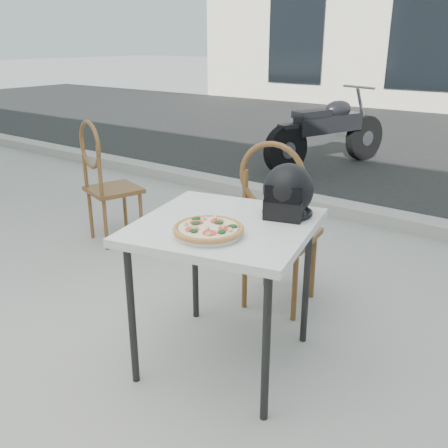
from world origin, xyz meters
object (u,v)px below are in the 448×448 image
Objects in this scene: cafe_table_main at (225,236)px; motorcycle at (328,133)px; cafe_chair_side at (104,176)px; plate at (208,233)px; cafe_chair_main at (277,218)px; pizza at (208,229)px; helmet at (288,193)px.

motorcycle is at bearing 109.19° from cafe_table_main.
plate is at bearing 170.54° from cafe_chair_side.
motorcycle reaches higher than cafe_table_main.
motorcycle is (-1.41, 3.66, -0.15)m from cafe_chair_main.
plate is 0.02m from pizza.
cafe_chair_side reaches higher than pizza.
cafe_table_main is 2.56× the size of plate.
plate is 0.37× the size of cafe_chair_side.
cafe_chair_main is 3.93m from motorcycle.
motorcycle is at bearing 108.94° from plate.
pizza is at bearing 85.97° from plate.
pizza is 2.05m from cafe_chair_side.
pizza is at bearing 170.54° from cafe_chair_side.
cafe_chair_main is 0.54× the size of motorcycle.
pizza is at bearing 90.12° from cafe_chair_main.
cafe_chair_side and motorcycle have the same top height.
helmet is at bearing -176.07° from cafe_chair_side.
motorcycle reaches higher than plate.
cafe_table_main is 0.50× the size of motorcycle.
helmet is 0.53m from cafe_chair_main.
cafe_chair_side is 3.56m from motorcycle.
motorcycle is at bearing -77.29° from cafe_chair_main.
cafe_chair_side is (-1.81, 0.92, -0.24)m from pizza.
cafe_chair_main is 1.69m from cafe_chair_side.
helmet is (0.18, 0.27, 0.19)m from cafe_table_main.
helmet is 0.30× the size of cafe_chair_main.
motorcycle is (-1.53, 4.47, -0.33)m from plate.
motorcycle is at bearing -76.95° from cafe_chair_side.
motorcycle is (-1.68, 4.02, -0.44)m from helmet.
helmet reaches higher than cafe_table_main.
plate is 0.19× the size of motorcycle.
pizza is 0.37× the size of cafe_chair_side.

